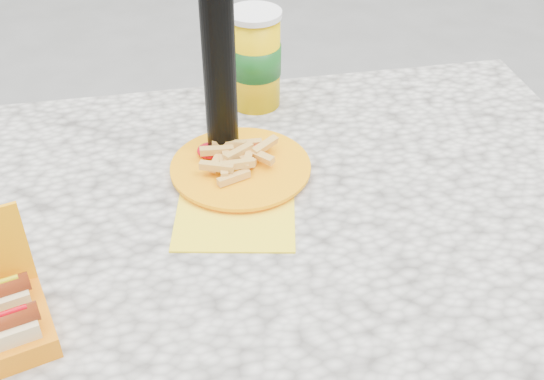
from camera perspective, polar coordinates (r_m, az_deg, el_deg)
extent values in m
cube|color=beige|center=(1.00, -2.76, -3.46)|extent=(1.20, 0.80, 0.05)
cylinder|color=black|center=(1.59, 14.10, -4.39)|extent=(0.07, 0.07, 0.70)
cube|color=yellow|center=(1.00, -3.08, -1.88)|extent=(0.20, 0.20, 0.00)
cylinder|color=#FF9903|center=(1.07, -2.64, 1.81)|extent=(0.21, 0.21, 0.01)
cylinder|color=#FF9903|center=(1.07, -2.64, 1.98)|extent=(0.22, 0.22, 0.01)
cube|color=gold|center=(1.07, -0.60, 3.74)|extent=(0.05, 0.04, 0.01)
cube|color=gold|center=(1.06, -3.82, 2.81)|extent=(0.01, 0.05, 0.01)
cube|color=gold|center=(1.03, -2.90, 2.16)|extent=(0.05, 0.01, 0.01)
cube|color=gold|center=(1.08, -2.17, 3.21)|extent=(0.03, 0.05, 0.01)
cube|color=gold|center=(1.06, -4.62, 2.50)|extent=(0.03, 0.05, 0.01)
cube|color=gold|center=(1.06, -2.81, 3.17)|extent=(0.05, 0.04, 0.01)
cube|color=gold|center=(1.06, -2.72, 2.69)|extent=(0.04, 0.05, 0.01)
cube|color=gold|center=(1.08, -3.61, 3.86)|extent=(0.05, 0.03, 0.01)
cube|color=gold|center=(1.07, -4.65, 3.32)|extent=(0.05, 0.02, 0.01)
cube|color=gold|center=(1.04, -4.05, 1.97)|extent=(0.02, 0.05, 0.01)
cube|color=gold|center=(1.06, -2.71, 2.56)|extent=(0.05, 0.04, 0.01)
cube|color=gold|center=(1.03, -3.22, 1.03)|extent=(0.05, 0.03, 0.01)
cube|color=gold|center=(1.08, -3.48, 3.17)|extent=(0.05, 0.02, 0.01)
cube|color=gold|center=(1.05, -2.06, 2.70)|extent=(0.03, 0.05, 0.01)
cube|color=gold|center=(1.06, -1.06, 2.91)|extent=(0.05, 0.05, 0.01)
cube|color=gold|center=(1.03, -4.66, 1.96)|extent=(0.05, 0.03, 0.01)
cube|color=gold|center=(1.09, -2.22, 3.86)|extent=(0.05, 0.01, 0.01)
ellipsoid|color=#B7000A|center=(1.09, -5.10, 3.33)|extent=(0.05, 0.05, 0.01)
cube|color=red|center=(1.07, -2.27, 3.10)|extent=(0.08, 0.06, 0.00)
cylinder|color=#FFC600|center=(1.22, -1.43, 10.68)|extent=(0.09, 0.09, 0.17)
cylinder|color=#14571A|center=(1.22, -1.44, 10.89)|extent=(0.09, 0.09, 0.05)
cylinder|color=white|center=(1.18, -1.50, 14.51)|extent=(0.09, 0.09, 0.01)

